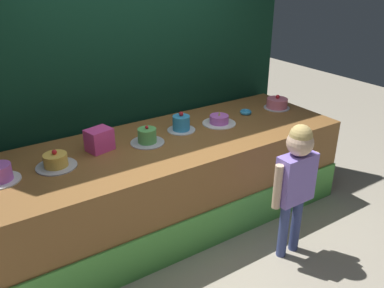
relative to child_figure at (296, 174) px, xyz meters
The scene contains 12 objects.
ground_plane 1.08m from the child_figure, 143.54° to the left, with size 12.00×12.00×0.00m, color #ADA38E.
stage_platform 1.22m from the child_figure, 120.40° to the left, with size 3.39×1.17×0.86m.
curtain_backdrop 1.94m from the child_figure, 109.31° to the left, with size 3.63×0.08×3.06m, color black.
child_figure is the anchor object (origin of this frame).
pink_box 1.68m from the child_figure, 136.30° to the left, with size 0.21×0.17×0.19m, color #EC459F.
donut 1.24m from the child_figure, 69.19° to the left, with size 0.12×0.12×0.04m, color #3399D8.
cake_far_left 2.29m from the child_figure, 152.66° to the left, with size 0.29×0.29×0.19m.
cake_left 1.93m from the child_figure, 147.13° to the left, with size 0.32×0.32×0.15m.
cake_center_left 1.33m from the child_figure, 126.95° to the left, with size 0.31×0.31×0.17m.
cake_center_right 1.21m from the child_figure, 108.69° to the left, with size 0.27×0.27×0.19m.
cake_right 1.09m from the child_figure, 88.63° to the left, with size 0.34×0.34×0.14m.
cake_far_right 1.40m from the child_figure, 52.43° to the left, with size 0.28×0.28×0.16m.
Camera 1 is at (-1.69, -2.36, 2.36)m, focal length 37.54 mm.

